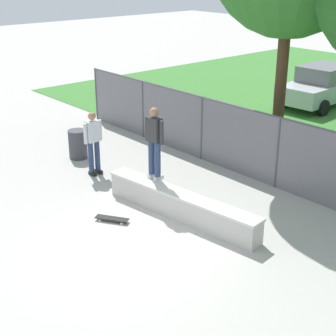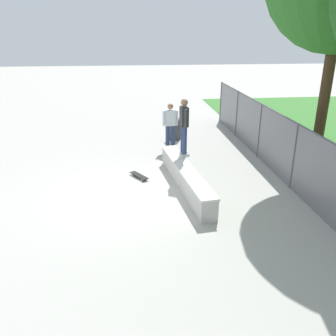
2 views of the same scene
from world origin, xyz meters
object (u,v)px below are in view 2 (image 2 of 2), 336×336
concrete_ledge (185,178)px  skateboard (139,176)px  skateboarder (184,125)px  trash_bin (174,129)px  bystander (170,125)px

concrete_ledge → skateboard: 1.63m
skateboarder → trash_bin: 4.12m
bystander → trash_bin: bystander is taller
concrete_ledge → skateboard: concrete_ledge is taller
skateboard → concrete_ledge: bearing=56.6°
concrete_ledge → skateboard: (-0.89, -1.35, -0.24)m
concrete_ledge → bystander: size_ratio=2.40×
skateboarder → bystander: skateboarder is taller
skateboarder → skateboard: (0.17, -1.44, -1.56)m
concrete_ledge → bystander: bearing=-179.4°
concrete_ledge → trash_bin: trash_bin is taller
bystander → trash_bin: size_ratio=2.05×
bystander → trash_bin: 1.57m
skateboard → bystander: size_ratio=0.43×
skateboarder → concrete_ledge: bearing=-5.2°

